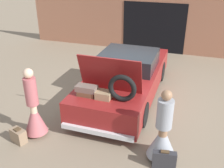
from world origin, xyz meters
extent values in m
plane|color=#7F705B|center=(0.00, 0.00, 0.00)|extent=(40.00, 40.00, 0.00)
cube|color=#9E664C|center=(0.00, 4.62, 1.40)|extent=(12.00, 0.12, 2.80)
cube|color=black|center=(0.00, 4.54, 1.10)|extent=(2.80, 0.02, 2.20)
cube|color=maroon|center=(0.00, 0.00, 0.52)|extent=(1.89, 4.83, 0.68)
cube|color=#1E2328|center=(0.00, 0.29, 1.09)|extent=(1.66, 1.55, 0.47)
cylinder|color=black|center=(-0.88, 1.50, 0.33)|extent=(0.18, 0.67, 0.67)
cylinder|color=black|center=(0.88, 1.50, 0.33)|extent=(0.18, 0.67, 0.67)
cylinder|color=black|center=(-0.88, -1.45, 0.33)|extent=(0.18, 0.67, 0.67)
cylinder|color=black|center=(0.88, -1.45, 0.33)|extent=(0.18, 0.67, 0.67)
cube|color=silver|center=(0.00, -2.46, 0.28)|extent=(1.80, 0.10, 0.12)
cube|color=maroon|center=(0.00, -1.48, 1.34)|extent=(1.61, 0.34, 0.98)
cube|color=brown|center=(-0.48, -1.85, 0.92)|extent=(0.44, 0.27, 0.12)
cube|color=#9E8460|center=(-0.04, -1.85, 0.95)|extent=(0.37, 0.31, 0.18)
cube|color=#75665B|center=(-0.48, -1.85, 1.05)|extent=(0.53, 0.27, 0.15)
torus|color=black|center=(0.42, -1.85, 1.20)|extent=(0.69, 0.12, 0.69)
cylinder|color=beige|center=(-1.51, -2.64, 0.43)|extent=(0.16, 0.16, 0.85)
cone|color=#B25B60|center=(-1.51, -2.64, 0.47)|extent=(0.55, 0.55, 0.77)
cylinder|color=#B25B60|center=(-1.51, -2.64, 1.19)|extent=(0.29, 0.29, 0.67)
sphere|color=beige|center=(-1.51, -2.64, 1.64)|extent=(0.23, 0.23, 0.23)
cylinder|color=#997051|center=(1.51, -2.51, 0.40)|extent=(0.18, 0.18, 0.80)
cone|color=#9399A3|center=(1.51, -2.51, 0.44)|extent=(0.63, 0.63, 0.72)
cylinder|color=#9399A3|center=(1.51, -2.51, 1.11)|extent=(0.33, 0.33, 0.63)
sphere|color=#997051|center=(1.51, -2.51, 1.54)|extent=(0.22, 0.22, 0.22)
cube|color=#8C7259|center=(-1.75, -3.04, 0.17)|extent=(0.43, 0.32, 0.34)
cube|color=#4C3823|center=(-1.75, -3.04, 0.36)|extent=(0.17, 0.16, 0.02)
cube|color=#2D2D33|center=(1.62, -2.81, 0.20)|extent=(0.50, 0.21, 0.40)
cube|color=#4C3823|center=(1.62, -2.81, 0.42)|extent=(0.18, 0.11, 0.02)
camera|label=1|loc=(1.92, -7.08, 3.95)|focal=42.00mm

